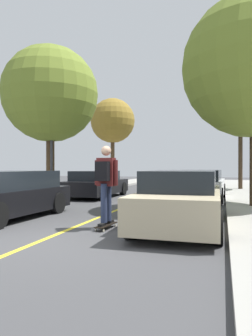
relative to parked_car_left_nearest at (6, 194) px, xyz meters
The scene contains 12 objects.
ground 3.21m from the parked_car_left_nearest, 39.50° to the right, with size 80.00×80.00×0.00m, color #424244.
center_line 3.21m from the parked_car_left_nearest, 39.54° to the left, with size 0.12×39.20×0.01m, color gold.
parked_car_left_nearest is the anchor object (origin of this frame).
parked_car_left_near 6.47m from the parked_car_left_nearest, 90.01° to the left, with size 2.01×4.28×1.25m.
parked_car_right_nearest 4.86m from the parked_car_left_nearest, ahead, with size 1.91×4.68×1.35m.
parked_car_right_near 8.31m from the parked_car_left_nearest, 54.28° to the left, with size 2.12×4.44×1.30m.
street_tree_left_nearest 7.23m from the parked_car_left_nearest, 109.08° to the left, with size 4.47×4.47×6.94m.
street_tree_left_near 14.95m from the parked_car_left_nearest, 97.73° to the left, with size 3.24×3.24×6.31m.
street_tree_right_near 14.94m from the parked_car_left_nearest, 61.36° to the left, with size 4.27×4.27×7.48m.
streetlamp 6.29m from the parked_car_left_nearest, 108.03° to the left, with size 0.36×0.24×5.72m.
skateboard 3.31m from the parked_car_left_nearest, 10.19° to the right, with size 0.27×0.85×0.10m.
skateboarder 3.30m from the parked_car_left_nearest, 10.75° to the right, with size 0.58×0.71×1.82m.
Camera 1 is at (3.38, -5.37, 1.43)m, focal length 33.53 mm.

